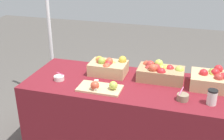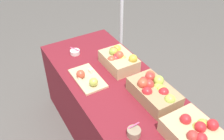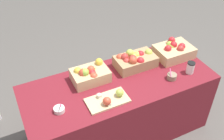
% 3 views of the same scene
% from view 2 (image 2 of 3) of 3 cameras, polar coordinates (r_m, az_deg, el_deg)
% --- Properties ---
extents(table, '(1.90, 0.76, 0.74)m').
position_cam_2_polar(table, '(2.39, 1.47, -10.35)').
color(table, maroon).
rests_on(table, ground_plane).
extents(apple_crate_left, '(0.39, 0.29, 0.18)m').
position_cam_2_polar(apple_crate_left, '(1.77, 18.34, -13.57)').
color(apple_crate_left, tan).
rests_on(apple_crate_left, table).
extents(apple_crate_middle, '(0.42, 0.25, 0.17)m').
position_cam_2_polar(apple_crate_middle, '(2.00, 9.39, -4.57)').
color(apple_crate_middle, tan).
rests_on(apple_crate_middle, table).
extents(apple_crate_right, '(0.35, 0.24, 0.17)m').
position_cam_2_polar(apple_crate_right, '(2.31, 1.50, 2.39)').
color(apple_crate_right, tan).
rests_on(apple_crate_right, table).
extents(cutting_board_front, '(0.38, 0.21, 0.09)m').
position_cam_2_polar(cutting_board_front, '(2.18, -5.62, -1.81)').
color(cutting_board_front, '#D1B284').
rests_on(cutting_board_front, table).
extents(sample_bowl_near, '(0.10, 0.10, 0.10)m').
position_cam_2_polar(sample_bowl_near, '(2.54, -8.34, 4.03)').
color(sample_bowl_near, silver).
rests_on(sample_bowl_near, table).
extents(sample_bowl_mid, '(0.09, 0.09, 0.10)m').
position_cam_2_polar(sample_bowl_mid, '(1.76, 4.95, -13.82)').
color(sample_bowl_mid, gray).
rests_on(sample_bowl_mid, table).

